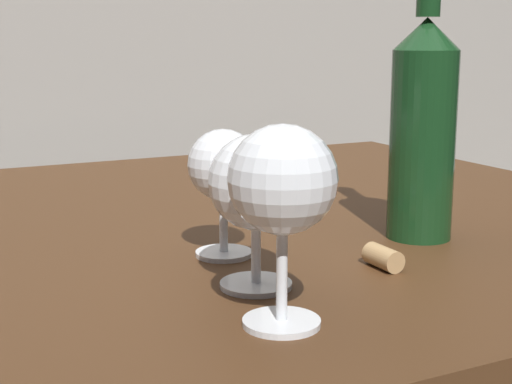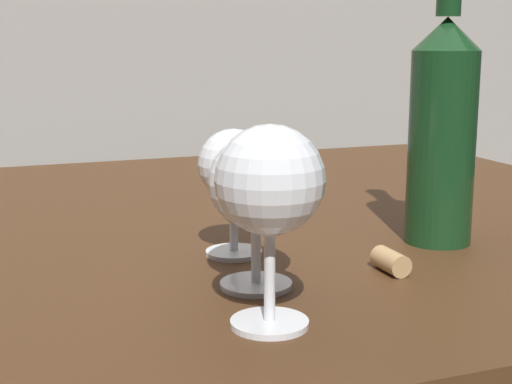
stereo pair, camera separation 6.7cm
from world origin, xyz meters
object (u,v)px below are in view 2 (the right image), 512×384
object	(u,v)px
wine_glass_pinot	(256,185)
wine_glass_cabernet	(233,168)
wine_bottle	(443,127)
wine_glass_rose	(270,184)
cork	(391,261)

from	to	relation	value
wine_glass_pinot	wine_glass_cabernet	xyz separation A→B (m)	(0.02, 0.10, -0.00)
wine_bottle	wine_glass_rose	bearing A→B (deg)	-148.26
wine_glass_rose	wine_glass_pinot	size ratio (longest dim) A/B	1.14
wine_glass_rose	cork	xyz separation A→B (m)	(0.16, 0.09, -0.10)
wine_glass_rose	wine_glass_cabernet	size ratio (longest dim) A/B	1.21
wine_glass_pinot	wine_glass_cabernet	world-z (taller)	wine_glass_pinot
wine_glass_pinot	wine_glass_cabernet	size ratio (longest dim) A/B	1.06
wine_glass_cabernet	cork	world-z (taller)	wine_glass_cabernet
wine_glass_cabernet	wine_glass_pinot	bearing A→B (deg)	-98.24
wine_glass_pinot	wine_bottle	distance (m)	0.26
wine_glass_rose	wine_glass_cabernet	distance (m)	0.20
wine_glass_pinot	wine_glass_cabernet	bearing A→B (deg)	81.76
wine_glass_pinot	wine_glass_cabernet	distance (m)	0.11
wine_glass_rose	cork	distance (m)	0.21
wine_bottle	wine_glass_pinot	bearing A→B (deg)	-163.24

